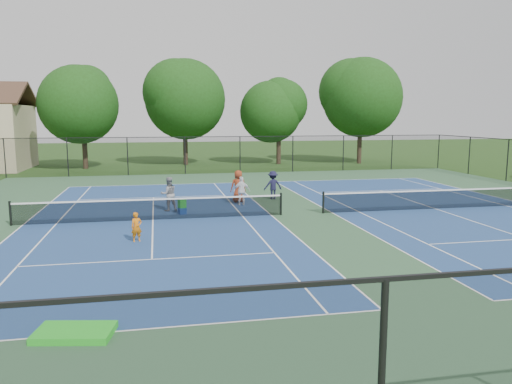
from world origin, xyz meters
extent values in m
plane|color=#234716|center=(0.00, 0.00, 0.00)|extent=(140.00, 140.00, 0.00)
cube|color=#2F5435|center=(0.00, 0.00, 0.00)|extent=(36.00, 36.00, 0.01)
cube|color=navy|center=(-7.00, 0.00, 0.01)|extent=(10.97, 23.77, 0.00)
cube|color=white|center=(-7.00, 11.88, 0.01)|extent=(10.97, 0.06, 0.00)
cube|color=white|center=(-7.00, -11.88, 0.01)|extent=(10.97, 0.06, 0.00)
cube|color=white|center=(-12.48, 0.00, 0.01)|extent=(0.06, 23.77, 0.00)
cube|color=white|center=(-1.51, 0.00, 0.01)|extent=(0.06, 23.77, 0.00)
cube|color=white|center=(-11.12, 0.00, 0.01)|extent=(0.06, 23.77, 0.00)
cube|color=white|center=(-2.88, 0.00, 0.01)|extent=(0.06, 23.77, 0.00)
cube|color=white|center=(-7.00, 6.40, 0.01)|extent=(8.23, 0.06, 0.00)
cube|color=white|center=(-7.00, -6.40, 0.01)|extent=(8.23, 0.06, 0.00)
cube|color=white|center=(-7.00, 0.00, 0.01)|extent=(0.06, 12.80, 0.00)
cylinder|color=black|center=(-12.95, 0.00, 0.54)|extent=(0.10, 0.10, 1.07)
cylinder|color=black|center=(-1.05, 0.00, 0.54)|extent=(0.10, 0.10, 1.07)
cube|color=black|center=(-7.00, 0.00, 0.47)|extent=(11.90, 0.01, 0.90)
cube|color=white|center=(-7.00, 0.00, 0.95)|extent=(11.90, 0.04, 0.07)
cube|color=navy|center=(7.00, 0.00, 0.01)|extent=(10.97, 23.77, 0.00)
cube|color=white|center=(7.00, 11.88, 0.01)|extent=(10.97, 0.06, 0.00)
cube|color=white|center=(1.51, 0.00, 0.01)|extent=(0.06, 23.77, 0.00)
cube|color=white|center=(2.88, 0.00, 0.01)|extent=(0.06, 23.77, 0.00)
cube|color=white|center=(11.12, 0.00, 0.01)|extent=(0.06, 23.77, 0.00)
cube|color=white|center=(7.00, 6.40, 0.01)|extent=(8.23, 0.06, 0.00)
cube|color=white|center=(7.00, 0.00, 0.01)|extent=(0.06, 12.80, 0.00)
cylinder|color=black|center=(1.05, 0.00, 0.54)|extent=(0.10, 0.10, 1.07)
cube|color=black|center=(7.00, 0.00, 0.47)|extent=(11.90, 0.01, 0.90)
cube|color=white|center=(7.00, 0.00, 0.95)|extent=(11.90, 0.04, 0.07)
cylinder|color=black|center=(-18.00, 18.00, 1.50)|extent=(0.08, 0.08, 3.00)
cylinder|color=black|center=(-13.50, 18.00, 1.50)|extent=(0.08, 0.08, 3.00)
cylinder|color=black|center=(-9.00, 18.00, 1.50)|extent=(0.08, 0.08, 3.00)
cylinder|color=black|center=(-4.50, 18.00, 1.50)|extent=(0.08, 0.08, 3.00)
cylinder|color=black|center=(0.00, 18.00, 1.50)|extent=(0.08, 0.08, 3.00)
cylinder|color=black|center=(4.50, 18.00, 1.50)|extent=(0.08, 0.08, 3.00)
cylinder|color=black|center=(9.00, 18.00, 1.50)|extent=(0.08, 0.08, 3.00)
cylinder|color=black|center=(13.50, 18.00, 1.50)|extent=(0.08, 0.08, 3.00)
cylinder|color=black|center=(18.00, 18.00, 1.50)|extent=(0.08, 0.08, 3.00)
cylinder|color=black|center=(18.00, 9.00, 1.50)|extent=(0.08, 0.08, 3.00)
cylinder|color=black|center=(18.00, 13.50, 1.50)|extent=(0.08, 0.08, 3.00)
cube|color=black|center=(0.00, 18.00, 1.50)|extent=(36.00, 0.01, 3.00)
cube|color=black|center=(0.00, 18.00, 3.00)|extent=(36.00, 0.05, 0.05)
cylinder|color=#2D2116|center=(-13.00, 24.00, 1.89)|extent=(0.44, 0.44, 3.78)
sphere|color=#1A3D10|center=(-13.00, 24.00, 5.65)|extent=(6.80, 6.80, 6.80)
sphere|color=#1A3D10|center=(-13.00, 24.00, 6.31)|extent=(5.58, 5.58, 5.58)
sphere|color=#1A3D10|center=(-13.00, 24.00, 6.98)|extent=(4.35, 4.35, 4.35)
cylinder|color=#2D2116|center=(-4.00, 26.00, 2.07)|extent=(0.44, 0.44, 4.14)
sphere|color=#1A3D10|center=(-4.00, 26.00, 6.23)|extent=(7.60, 7.60, 7.60)
sphere|color=#1A3D10|center=(-4.00, 26.00, 6.85)|extent=(6.23, 6.23, 6.23)
sphere|color=#1A3D10|center=(-4.00, 26.00, 7.48)|extent=(4.86, 4.86, 4.86)
cylinder|color=#2D2116|center=(5.00, 25.00, 1.71)|extent=(0.44, 0.44, 3.42)
sphere|color=#1A3D10|center=(5.00, 25.00, 5.07)|extent=(6.00, 6.00, 6.00)
sphere|color=#1A3D10|center=(5.00, 25.00, 5.77)|extent=(4.92, 4.92, 4.92)
sphere|color=#1A3D10|center=(5.00, 25.00, 6.48)|extent=(3.84, 3.84, 3.84)
cylinder|color=#2D2116|center=(13.00, 24.00, 2.16)|extent=(0.44, 0.44, 4.32)
sphere|color=#1A3D10|center=(13.00, 24.00, 6.46)|extent=(7.80, 7.80, 7.80)
sphere|color=#1A3D10|center=(13.00, 24.00, 7.08)|extent=(6.40, 6.40, 6.40)
sphere|color=#1A3D10|center=(13.00, 24.00, 7.69)|extent=(4.99, 4.99, 4.99)
imported|color=orange|center=(-7.56, -3.86, 0.56)|extent=(0.47, 0.38, 1.11)
imported|color=gray|center=(-6.22, 2.11, 0.85)|extent=(0.96, 0.84, 1.70)
imported|color=white|center=(-2.41, 3.05, 0.76)|extent=(0.89, 0.37, 1.51)
imported|color=#181732|center=(-0.38, 4.54, 0.80)|extent=(1.07, 0.67, 1.60)
imported|color=maroon|center=(-2.44, 3.96, 0.88)|extent=(0.89, 0.62, 1.76)
cube|color=navy|center=(-5.63, 1.17, 0.15)|extent=(0.43, 0.41, 0.31)
cube|color=green|center=(-5.63, 1.17, 0.52)|extent=(0.41, 0.39, 0.43)
cube|color=green|center=(-8.58, -11.94, 0.08)|extent=(1.76, 1.23, 0.15)
camera|label=1|loc=(-6.75, -22.53, 4.64)|focal=35.00mm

